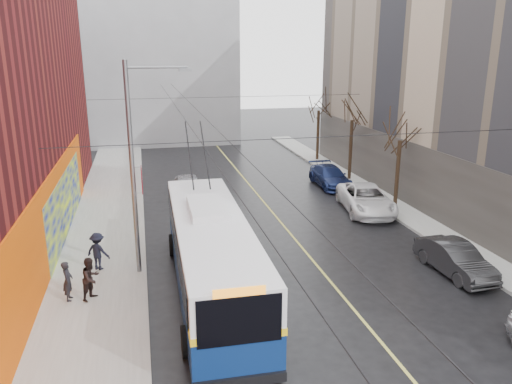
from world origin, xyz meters
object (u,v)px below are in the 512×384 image
streetlight_pole (136,165)px  parked_car_c (366,199)px  pedestrian_b (91,278)px  pedestrian_c (98,251)px  parked_car_b (455,259)px  tree_near (401,128)px  tree_mid (353,109)px  parked_car_d (330,176)px  following_car (188,188)px  trolleybus (211,254)px  tree_far (319,101)px  pedestrian_a (68,281)px

streetlight_pole → parked_car_c: (13.14, 5.88, -4.07)m
pedestrian_b → pedestrian_c: 2.73m
streetlight_pole → parked_car_b: size_ratio=2.14×
tree_near → tree_mid: (0.00, 7.00, 0.28)m
parked_car_d → pedestrian_c: 18.73m
parked_car_d → pedestrian_c: pedestrian_c is taller
tree_mid → following_car: (-12.15, -2.35, -4.46)m
streetlight_pole → pedestrian_b: streetlight_pole is taller
trolleybus → parked_car_c: trolleybus is taller
tree_near → parked_car_c: size_ratio=1.14×
following_car → pedestrian_b: bearing=-109.2°
trolleybus → parked_car_b: (10.46, -0.64, -0.98)m
tree_mid → parked_car_b: size_ratio=1.59×
parked_car_d → tree_far: bearing=77.2°
tree_near → parked_car_b: (-2.00, -9.02, -4.28)m
tree_near → trolleybus: size_ratio=0.50×
trolleybus → parked_car_b: 10.53m
tree_near → pedestrian_a: size_ratio=4.08×
pedestrian_c → tree_near: bearing=-130.8°
streetlight_pole → parked_car_c: size_ratio=1.60×
tree_near → parked_car_d: (-2.00, 5.79, -4.27)m
streetlight_pole → pedestrian_b: 4.81m
tree_near → pedestrian_b: 19.32m
streetlight_pole → pedestrian_a: bearing=-143.6°
streetlight_pole → tree_near: bearing=21.6°
tree_near → tree_mid: 7.01m
tree_mid → pedestrian_c: tree_mid is taller
tree_mid → parked_car_c: bearing=-105.7°
tree_far → parked_car_c: 14.91m
streetlight_pole → parked_car_b: (13.14, -3.02, -4.16)m
parked_car_c → pedestrian_c: pedestrian_c is taller
tree_far → pedestrian_a: (-17.92, -22.04, -4.21)m
following_car → tree_near: bearing=-19.2°
parked_car_d → pedestrian_a: size_ratio=3.12×
pedestrian_b → tree_far: bearing=-0.2°
streetlight_pole → pedestrian_a: 5.22m
following_car → pedestrian_b: (-4.91, -12.80, 0.20)m
tree_mid → parked_car_b: bearing=-97.1°
streetlight_pole → following_car: 11.78m
following_car → pedestrian_c: pedestrian_c is taller
pedestrian_c → tree_mid: bearing=-112.4°
parked_car_b → parked_car_c: parked_car_c is taller
parked_car_c → parked_car_b: bearing=-80.8°
tree_near → trolleybus: tree_near is taller
tree_near → pedestrian_a: tree_near is taller
parked_car_c → pedestrian_a: bearing=-144.4°
parked_car_d → pedestrian_c: bearing=-142.3°
trolleybus → parked_car_d: 17.65m
tree_mid → parked_car_c: (-2.00, -7.12, -4.47)m
tree_near → pedestrian_a: 20.05m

